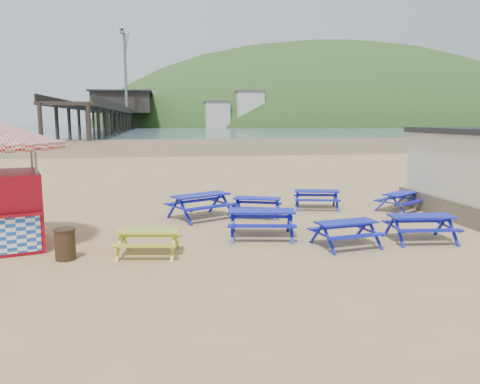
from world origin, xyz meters
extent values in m
plane|color=tan|center=(0.00, 0.00, 0.00)|extent=(400.00, 400.00, 0.00)
plane|color=olive|center=(0.00, 55.00, 0.00)|extent=(400.00, 400.00, 0.00)
plane|color=#4B5E6B|center=(0.00, 170.00, 0.01)|extent=(400.00, 400.00, 0.00)
cube|color=#0D15B0|center=(-1.53, 2.13, 0.83)|extent=(2.17, 1.66, 0.06)
cube|color=#0D15B0|center=(-1.85, 2.73, 0.51)|extent=(1.93, 1.21, 0.06)
cube|color=#0D15B0|center=(-1.21, 1.53, 0.51)|extent=(1.93, 1.21, 0.06)
cube|color=#0D15B0|center=(3.07, 3.20, 0.69)|extent=(1.82, 1.06, 0.05)
cube|color=#0D15B0|center=(3.21, 3.75, 0.43)|extent=(1.72, 0.64, 0.05)
cube|color=#0D15B0|center=(2.94, 2.64, 0.43)|extent=(1.72, 0.64, 0.05)
cube|color=#0D15B0|center=(6.09, 2.24, 0.67)|extent=(1.73, 1.44, 0.05)
cube|color=#0D15B0|center=(5.79, 2.70, 0.41)|extent=(1.51, 1.10, 0.05)
cube|color=#0D15B0|center=(6.39, 1.78, 0.41)|extent=(1.51, 1.10, 0.05)
cube|color=#0D15B0|center=(0.00, -0.86, 0.79)|extent=(2.05, 1.10, 0.05)
cube|color=#0D15B0|center=(0.12, -0.22, 0.49)|extent=(1.97, 0.62, 0.05)
cube|color=#0D15B0|center=(-0.12, -1.50, 0.49)|extent=(1.97, 0.62, 0.05)
cube|color=#0D15B0|center=(2.07, -2.23, 0.68)|extent=(1.76, 0.94, 0.05)
cube|color=#0D15B0|center=(1.97, -1.68, 0.42)|extent=(1.69, 0.53, 0.05)
cube|color=#0D15B0|center=(2.17, -2.78, 0.42)|extent=(1.69, 0.53, 0.05)
cube|color=#0D15B0|center=(4.41, -2.02, 0.72)|extent=(1.85, 0.88, 0.05)
cube|color=#0D15B0|center=(4.48, -1.43, 0.45)|extent=(1.80, 0.43, 0.05)
cube|color=#0D15B0|center=(4.35, -2.62, 0.45)|extent=(1.80, 0.43, 0.05)
cube|color=#9DD124|center=(-3.24, -2.18, 0.63)|extent=(1.64, 0.85, 0.04)
cube|color=#9DD124|center=(-3.16, -1.67, 0.39)|extent=(1.57, 0.47, 0.04)
cube|color=#9DD124|center=(-3.33, -2.70, 0.39)|extent=(1.57, 0.47, 0.04)
cylinder|color=#382315|center=(-5.27, -2.24, 0.38)|extent=(0.50, 0.50, 0.76)
cylinder|color=#382315|center=(-5.27, -2.24, 0.77)|extent=(0.54, 0.54, 0.04)
cube|color=black|center=(-18.00, 175.00, 6.00)|extent=(9.00, 220.00, 0.60)
cube|color=black|center=(-18.00, 186.00, 10.00)|extent=(22.00, 30.00, 8.00)
cube|color=black|center=(-18.00, 186.00, 14.30)|extent=(24.00, 32.00, 0.60)
cylinder|color=slate|center=(-15.00, 164.00, 20.00)|extent=(1.00, 1.00, 28.00)
cube|color=slate|center=(-15.00, 178.00, 33.00)|extent=(0.60, 25.63, 12.38)
ellipsoid|color=#2D4C1E|center=(90.00, 230.00, -10.00)|extent=(264.00, 144.00, 108.00)
cube|color=#0D15B0|center=(0.47, 2.06, 0.67)|extent=(1.77, 1.17, 0.05)
cube|color=#0D15B0|center=(0.66, 2.57, 0.41)|extent=(1.63, 0.78, 0.05)
cube|color=#0D15B0|center=(0.29, 1.54, 0.41)|extent=(1.63, 0.78, 0.05)
camera|label=1|loc=(-2.85, -14.04, 3.45)|focal=35.00mm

